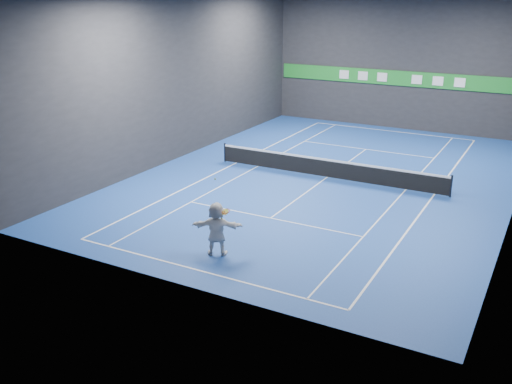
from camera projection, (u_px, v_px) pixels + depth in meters
The scene contains 18 objects.
ground at pixel (327, 178), 29.60m from camera, with size 26.00×26.00×0.00m, color #1B4196.
wall_back at pixel (401, 63), 38.87m from camera, with size 18.00×0.10×9.00m, color #252528.
wall_front at pixel (173, 153), 17.34m from camera, with size 18.00×0.10×9.00m, color #252528.
wall_left at pixel (181, 78), 32.17m from camera, with size 0.10×26.00×9.00m, color #252528.
baseline_near at pixel (198, 270), 19.76m from camera, with size 10.98×0.08×0.01m, color white.
baseline_far at pixel (391, 131), 39.45m from camera, with size 10.98×0.08×0.01m, color white.
sideline_doubles_left at pixel (236, 163), 32.08m from camera, with size 0.08×23.78×0.01m, color white.
sideline_doubles_right at pixel (434, 194), 27.13m from camera, with size 0.08×23.78×0.01m, color white.
sideline_singles_left at pixel (257, 167), 31.46m from camera, with size 0.06×23.78×0.01m, color white.
sideline_singles_right at pixel (406, 190), 27.75m from camera, with size 0.06×23.78×0.01m, color white.
service_line_near at pixel (271, 218), 24.30m from camera, with size 8.23×0.06×0.01m, color white.
service_line_far at pixel (366, 149), 34.90m from camera, with size 8.23×0.06×0.01m, color white.
center_service_line at pixel (327, 177), 29.60m from camera, with size 0.06×12.80×0.01m, color white.
player at pixel (217, 229), 20.65m from camera, with size 1.87×0.60×2.02m, color silver.
tennis_ball at pixel (215, 179), 20.15m from camera, with size 0.06×0.06×0.06m, color #CDDE25.
tennis_net at pixel (327, 168), 29.42m from camera, with size 12.50×0.10×1.07m.
sponsor_banner at pixel (399, 78), 39.15m from camera, with size 17.64×0.11×1.00m.
tennis_racket at pixel (225, 212), 20.30m from camera, with size 0.42×0.39×0.54m.
Camera 1 is at (10.24, -26.50, 9.13)m, focal length 40.00 mm.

